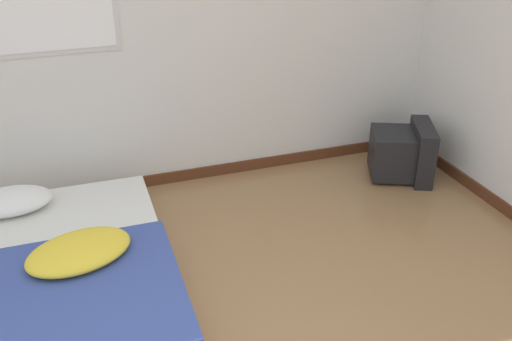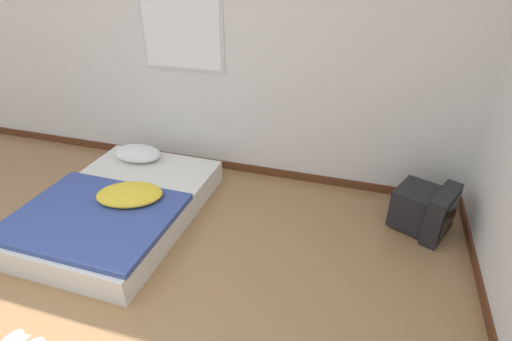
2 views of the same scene
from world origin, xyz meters
name	(u,v)px [view 2 (image 2 of 2)]	position (x,y,z in m)	size (l,w,h in m)	color
wall_back	(215,53)	(-0.01, 2.72, 1.29)	(7.48, 0.08, 2.60)	silver
mattress_bed	(119,205)	(-0.52, 1.51, 0.14)	(1.32, 1.84, 0.37)	silver
crt_tv	(425,209)	(2.15, 2.18, 0.21)	(0.59, 0.58, 0.44)	black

